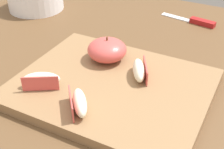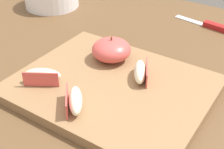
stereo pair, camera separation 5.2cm
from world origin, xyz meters
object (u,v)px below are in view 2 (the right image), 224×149
object	(u,v)px
apple_wedge_back	(75,100)
paring_knife	(211,26)
apple_half_skin_up	(111,50)
apple_wedge_front	(42,76)
apple_wedge_middle	(141,72)
cutting_board	(112,87)

from	to	relation	value
apple_wedge_back	paring_knife	size ratio (longest dim) A/B	0.44
apple_half_skin_up	apple_wedge_front	xyz separation A→B (m)	(-0.06, -0.15, -0.01)
apple_wedge_middle	paring_knife	world-z (taller)	apple_wedge_middle
apple_wedge_front	apple_wedge_middle	world-z (taller)	same
cutting_board	apple_half_skin_up	size ratio (longest dim) A/B	4.39
paring_knife	apple_half_skin_up	bearing A→B (deg)	-110.54
apple_half_skin_up	apple_wedge_middle	world-z (taller)	apple_half_skin_up
cutting_board	apple_half_skin_up	bearing A→B (deg)	124.14
apple_half_skin_up	paring_knife	world-z (taller)	apple_half_skin_up
apple_half_skin_up	apple_wedge_back	xyz separation A→B (m)	(0.04, -0.17, -0.01)
apple_wedge_back	paring_knife	xyz separation A→B (m)	(0.08, 0.49, -0.03)
apple_wedge_middle	cutting_board	bearing A→B (deg)	-130.83
apple_wedge_back	apple_wedge_middle	distance (m)	0.15
apple_wedge_back	cutting_board	bearing A→B (deg)	82.48
apple_half_skin_up	paring_knife	distance (m)	0.34
cutting_board	apple_half_skin_up	xyz separation A→B (m)	(-0.05, 0.07, 0.03)
apple_wedge_front	apple_wedge_back	world-z (taller)	same
apple_wedge_back	apple_wedge_front	bearing A→B (deg)	166.33
apple_half_skin_up	paring_knife	bearing A→B (deg)	69.46
cutting_board	apple_wedge_middle	size ratio (longest dim) A/B	4.99
apple_half_skin_up	apple_wedge_back	bearing A→B (deg)	-77.53
paring_knife	apple_wedge_middle	bearing A→B (deg)	-94.88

